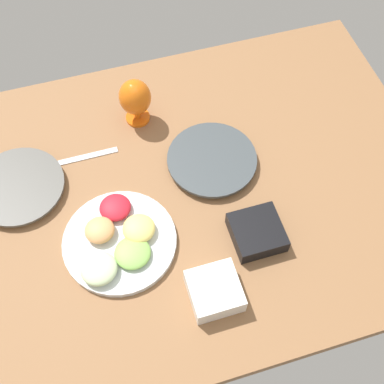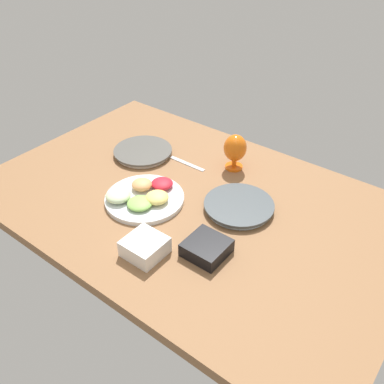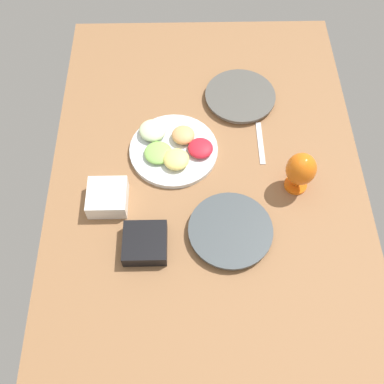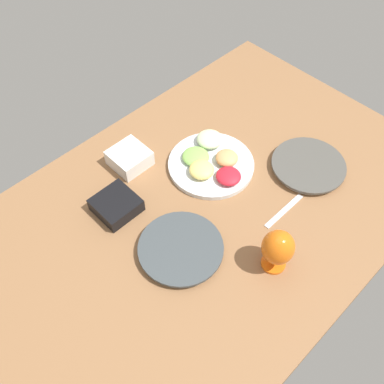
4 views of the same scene
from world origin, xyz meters
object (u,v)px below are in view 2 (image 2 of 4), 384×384
(dinner_plate_left, at_px, (143,152))
(fruit_platter, at_px, (144,196))
(dinner_plate_right, at_px, (239,206))
(square_bowl_white, at_px, (145,246))
(square_bowl_black, at_px, (207,247))
(hurricane_glass_orange, at_px, (235,149))

(dinner_plate_left, xyz_separation_m, fruit_platter, (0.23, -0.25, 0.01))
(dinner_plate_left, xyz_separation_m, dinner_plate_right, (0.55, -0.07, 0.00))
(dinner_plate_left, distance_m, dinner_plate_right, 0.55)
(square_bowl_white, bearing_deg, square_bowl_black, 38.06)
(square_bowl_white, bearing_deg, fruit_platter, 133.84)
(square_bowl_black, bearing_deg, fruit_platter, 166.86)
(dinner_plate_right, height_order, square_bowl_white, square_bowl_white)
(dinner_plate_left, xyz_separation_m, hurricane_glass_orange, (0.38, 0.15, 0.08))
(fruit_platter, bearing_deg, square_bowl_black, -13.14)
(hurricane_glass_orange, relative_size, square_bowl_white, 1.25)
(dinner_plate_right, height_order, hurricane_glass_orange, hurricane_glass_orange)
(hurricane_glass_orange, bearing_deg, dinner_plate_right, -53.22)
(dinner_plate_left, bearing_deg, fruit_platter, -46.57)
(dinner_plate_right, bearing_deg, hurricane_glass_orange, 126.78)
(dinner_plate_right, xyz_separation_m, square_bowl_black, (0.04, -0.26, 0.01))
(dinner_plate_right, height_order, square_bowl_black, square_bowl_black)
(dinner_plate_left, height_order, square_bowl_white, square_bowl_white)
(fruit_platter, bearing_deg, hurricane_glass_orange, 69.83)
(dinner_plate_right, distance_m, fruit_platter, 0.36)
(hurricane_glass_orange, bearing_deg, fruit_platter, -110.17)
(square_bowl_white, bearing_deg, dinner_plate_right, 73.06)
(fruit_platter, distance_m, square_bowl_black, 0.37)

